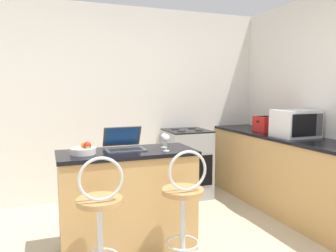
{
  "coord_description": "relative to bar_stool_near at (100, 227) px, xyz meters",
  "views": [
    {
      "loc": [
        -1.01,
        -2.09,
        1.49
      ],
      "look_at": [
        0.41,
        1.72,
        1.03
      ],
      "focal_mm": 35.0,
      "sensor_mm": 36.0,
      "label": 1
    }
  ],
  "objects": [
    {
      "name": "wall_back",
      "position": [
        0.67,
        2.09,
        0.82
      ],
      "size": [
        12.0,
        0.06,
        2.6
      ],
      "color": "silver",
      "rests_on": "ground_plane"
    },
    {
      "name": "fruit_bowl",
      "position": [
        -0.05,
        0.52,
        0.49
      ],
      "size": [
        0.22,
        0.22,
        0.11
      ],
      "color": "silver",
      "rests_on": "breakfast_bar"
    },
    {
      "name": "wine_glass_short",
      "position": [
        0.71,
        0.58,
        0.55
      ],
      "size": [
        0.07,
        0.07,
        0.14
      ],
      "color": "silver",
      "rests_on": "breakfast_bar"
    },
    {
      "name": "toaster",
      "position": [
        2.37,
        1.23,
        0.55
      ],
      "size": [
        0.25,
        0.27,
        0.2
      ],
      "color": "red",
      "rests_on": "counter_right"
    },
    {
      "name": "bar_stool_far",
      "position": [
        0.67,
        0.0,
        0.0
      ],
      "size": [
        0.4,
        0.4,
        1.02
      ],
      "color": "silver",
      "rests_on": "ground_plane"
    },
    {
      "name": "stove_range",
      "position": [
        1.47,
        1.75,
        -0.02
      ],
      "size": [
        0.57,
        0.59,
        0.94
      ],
      "color": "#9EA3A8",
      "rests_on": "ground_plane"
    },
    {
      "name": "counter_right",
      "position": [
        2.37,
        0.65,
        -0.02
      ],
      "size": [
        0.61,
        2.85,
        0.93
      ],
      "color": "tan",
      "rests_on": "ground_plane"
    },
    {
      "name": "breakfast_bar",
      "position": [
        0.34,
        0.54,
        -0.01
      ],
      "size": [
        1.24,
        0.54,
        0.93
      ],
      "color": "tan",
      "rests_on": "ground_plane"
    },
    {
      "name": "microwave",
      "position": [
        2.39,
        0.7,
        0.61
      ],
      "size": [
        0.47,
        0.38,
        0.32
      ],
      "color": "silver",
      "rests_on": "counter_right"
    },
    {
      "name": "laptop",
      "position": [
        0.33,
        0.62,
        0.5
      ],
      "size": [
        0.36,
        0.3,
        0.21
      ],
      "color": "#47474C",
      "rests_on": "breakfast_bar"
    },
    {
      "name": "wine_glass_tall",
      "position": [
        0.66,
        0.4,
        0.56
      ],
      "size": [
        0.07,
        0.07,
        0.15
      ],
      "color": "silver",
      "rests_on": "breakfast_bar"
    },
    {
      "name": "bar_stool_near",
      "position": [
        0.0,
        0.0,
        0.0
      ],
      "size": [
        0.4,
        0.4,
        1.02
      ],
      "color": "silver",
      "rests_on": "ground_plane"
    }
  ]
}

